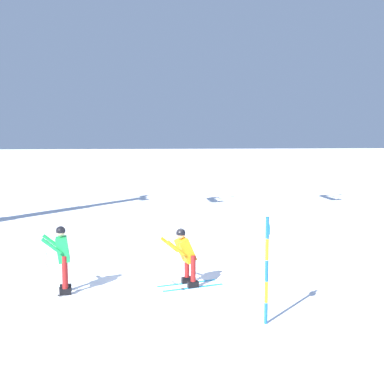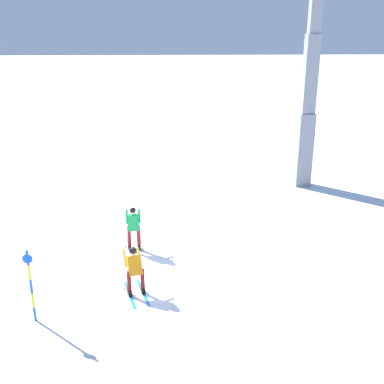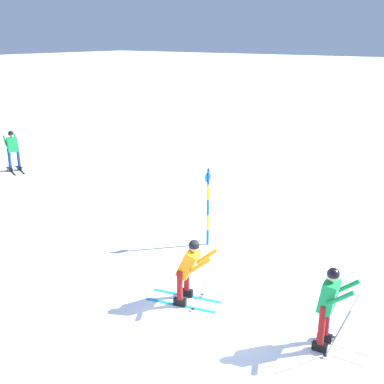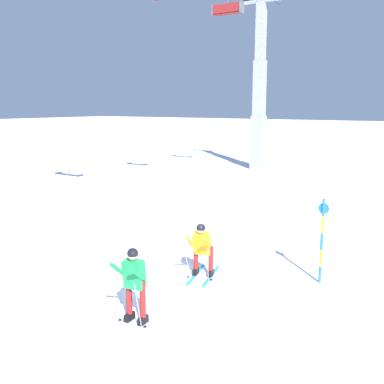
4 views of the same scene
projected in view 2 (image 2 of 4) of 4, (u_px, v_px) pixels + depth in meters
name	position (u px, v px, depth m)	size (l,w,h in m)	color
ground_plane	(148.00, 280.00, 15.51)	(260.00, 260.00, 0.00)	white
skier_carving_main	(134.00, 267.00, 14.53)	(1.72, 1.01, 1.64)	#198CCC
lift_tower_near	(309.00, 90.00, 23.19)	(0.78, 2.45, 11.99)	gray
trail_marker_pole	(31.00, 284.00, 12.98)	(0.07, 0.28, 2.23)	blue
skier_distant_downhill	(133.00, 226.00, 17.34)	(1.69, 0.73, 1.71)	white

